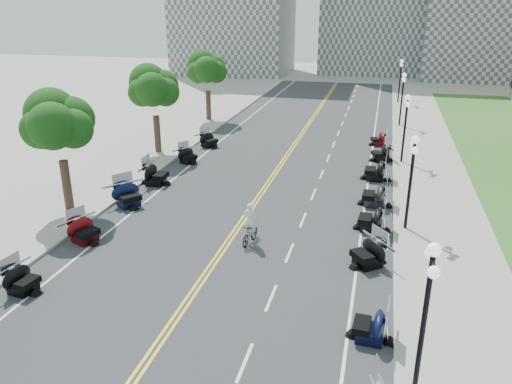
# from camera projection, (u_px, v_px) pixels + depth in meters

# --- Properties ---
(ground) EXTENTS (160.00, 160.00, 0.00)m
(ground) POSITION_uv_depth(u_px,v_px,m) (226.00, 245.00, 24.56)
(ground) COLOR gray
(road) EXTENTS (16.00, 90.00, 0.01)m
(road) POSITION_uv_depth(u_px,v_px,m) (270.00, 180.00, 33.61)
(road) COLOR #333335
(road) RESTS_ON ground
(centerline_yellow_a) EXTENTS (0.12, 90.00, 0.00)m
(centerline_yellow_a) POSITION_uv_depth(u_px,v_px,m) (269.00, 180.00, 33.64)
(centerline_yellow_a) COLOR yellow
(centerline_yellow_a) RESTS_ON road
(centerline_yellow_b) EXTENTS (0.12, 90.00, 0.00)m
(centerline_yellow_b) POSITION_uv_depth(u_px,v_px,m) (272.00, 180.00, 33.58)
(centerline_yellow_b) COLOR yellow
(centerline_yellow_b) RESTS_ON road
(edge_line_north) EXTENTS (0.12, 90.00, 0.00)m
(edge_line_north) POSITION_uv_depth(u_px,v_px,m) (367.00, 188.00, 32.13)
(edge_line_north) COLOR white
(edge_line_north) RESTS_ON road
(edge_line_south) EXTENTS (0.12, 90.00, 0.00)m
(edge_line_south) POSITION_uv_depth(u_px,v_px,m) (182.00, 172.00, 35.09)
(edge_line_south) COLOR white
(edge_line_south) RESTS_ON road
(lane_dash_4) EXTENTS (0.12, 2.00, 0.00)m
(lane_dash_4) POSITION_uv_depth(u_px,v_px,m) (245.00, 362.00, 16.57)
(lane_dash_4) COLOR white
(lane_dash_4) RESTS_ON road
(lane_dash_5) EXTENTS (0.12, 2.00, 0.00)m
(lane_dash_5) POSITION_uv_depth(u_px,v_px,m) (271.00, 298.00, 20.20)
(lane_dash_5) COLOR white
(lane_dash_5) RESTS_ON road
(lane_dash_6) EXTENTS (0.12, 2.00, 0.00)m
(lane_dash_6) POSITION_uv_depth(u_px,v_px,m) (290.00, 253.00, 23.82)
(lane_dash_6) COLOR white
(lane_dash_6) RESTS_ON road
(lane_dash_7) EXTENTS (0.12, 2.00, 0.00)m
(lane_dash_7) POSITION_uv_depth(u_px,v_px,m) (303.00, 220.00, 27.44)
(lane_dash_7) COLOR white
(lane_dash_7) RESTS_ON road
(lane_dash_8) EXTENTS (0.12, 2.00, 0.00)m
(lane_dash_8) POSITION_uv_depth(u_px,v_px,m) (313.00, 194.00, 31.06)
(lane_dash_8) COLOR white
(lane_dash_8) RESTS_ON road
(lane_dash_9) EXTENTS (0.12, 2.00, 0.00)m
(lane_dash_9) POSITION_uv_depth(u_px,v_px,m) (322.00, 174.00, 34.68)
(lane_dash_9) COLOR white
(lane_dash_9) RESTS_ON road
(lane_dash_10) EXTENTS (0.12, 2.00, 0.00)m
(lane_dash_10) POSITION_uv_depth(u_px,v_px,m) (328.00, 158.00, 38.30)
(lane_dash_10) COLOR white
(lane_dash_10) RESTS_ON road
(lane_dash_11) EXTENTS (0.12, 2.00, 0.00)m
(lane_dash_11) POSITION_uv_depth(u_px,v_px,m) (334.00, 144.00, 41.92)
(lane_dash_11) COLOR white
(lane_dash_11) RESTS_ON road
(lane_dash_12) EXTENTS (0.12, 2.00, 0.00)m
(lane_dash_12) POSITION_uv_depth(u_px,v_px,m) (338.00, 133.00, 45.55)
(lane_dash_12) COLOR white
(lane_dash_12) RESTS_ON road
(lane_dash_13) EXTENTS (0.12, 2.00, 0.00)m
(lane_dash_13) POSITION_uv_depth(u_px,v_px,m) (342.00, 124.00, 49.17)
(lane_dash_13) COLOR white
(lane_dash_13) RESTS_ON road
(lane_dash_14) EXTENTS (0.12, 2.00, 0.00)m
(lane_dash_14) POSITION_uv_depth(u_px,v_px,m) (346.00, 115.00, 52.79)
(lane_dash_14) COLOR white
(lane_dash_14) RESTS_ON road
(lane_dash_15) EXTENTS (0.12, 2.00, 0.00)m
(lane_dash_15) POSITION_uv_depth(u_px,v_px,m) (349.00, 108.00, 56.41)
(lane_dash_15) COLOR white
(lane_dash_15) RESTS_ON road
(lane_dash_16) EXTENTS (0.12, 2.00, 0.00)m
(lane_dash_16) POSITION_uv_depth(u_px,v_px,m) (351.00, 102.00, 60.03)
(lane_dash_16) COLOR white
(lane_dash_16) RESTS_ON road
(lane_dash_17) EXTENTS (0.12, 2.00, 0.00)m
(lane_dash_17) POSITION_uv_depth(u_px,v_px,m) (354.00, 96.00, 63.65)
(lane_dash_17) COLOR white
(lane_dash_17) RESTS_ON road
(lane_dash_18) EXTENTS (0.12, 2.00, 0.00)m
(lane_dash_18) POSITION_uv_depth(u_px,v_px,m) (356.00, 91.00, 67.27)
(lane_dash_18) COLOR white
(lane_dash_18) RESTS_ON road
(lane_dash_19) EXTENTS (0.12, 2.00, 0.00)m
(lane_dash_19) POSITION_uv_depth(u_px,v_px,m) (357.00, 86.00, 70.90)
(lane_dash_19) COLOR white
(lane_dash_19) RESTS_ON road
(sidewalk_north) EXTENTS (5.00, 90.00, 0.15)m
(sidewalk_north) POSITION_uv_depth(u_px,v_px,m) (434.00, 193.00, 31.16)
(sidewalk_north) COLOR #9E9991
(sidewalk_north) RESTS_ON ground
(sidewalk_south) EXTENTS (5.00, 90.00, 0.15)m
(sidewalk_south) POSITION_uv_depth(u_px,v_px,m) (129.00, 167.00, 36.01)
(sidewalk_south) COLOR #9E9991
(sidewalk_south) RESTS_ON ground
(distant_block_c) EXTENTS (20.00, 14.00, 22.00)m
(distant_block_c) POSITION_uv_depth(u_px,v_px,m) (496.00, 4.00, 74.41)
(distant_block_c) COLOR gray
(distant_block_c) RESTS_ON ground
(street_lamp_1) EXTENTS (0.50, 1.20, 4.90)m
(street_lamp_1) POSITION_uv_depth(u_px,v_px,m) (424.00, 321.00, 14.40)
(street_lamp_1) COLOR black
(street_lamp_1) RESTS_ON sidewalk_north
(street_lamp_2) EXTENTS (0.50, 1.20, 4.90)m
(street_lamp_2) POSITION_uv_depth(u_px,v_px,m) (410.00, 184.00, 25.27)
(street_lamp_2) COLOR black
(street_lamp_2) RESTS_ON sidewalk_north
(street_lamp_3) EXTENTS (0.50, 1.20, 4.90)m
(street_lamp_3) POSITION_uv_depth(u_px,v_px,m) (405.00, 129.00, 36.13)
(street_lamp_3) COLOR black
(street_lamp_3) RESTS_ON sidewalk_north
(street_lamp_4) EXTENTS (0.50, 1.20, 4.90)m
(street_lamp_4) POSITION_uv_depth(u_px,v_px,m) (402.00, 100.00, 47.00)
(street_lamp_4) COLOR black
(street_lamp_4) RESTS_ON sidewalk_north
(street_lamp_5) EXTENTS (0.50, 1.20, 4.90)m
(street_lamp_5) POSITION_uv_depth(u_px,v_px,m) (400.00, 81.00, 57.86)
(street_lamp_5) COLOR black
(street_lamp_5) RESTS_ON sidewalk_north
(tree_2) EXTENTS (4.80, 4.80, 9.20)m
(tree_2) POSITION_uv_depth(u_px,v_px,m) (59.00, 130.00, 26.99)
(tree_2) COLOR #235619
(tree_2) RESTS_ON sidewalk_south
(tree_3) EXTENTS (4.80, 4.80, 9.20)m
(tree_3) POSITION_uv_depth(u_px,v_px,m) (154.00, 93.00, 37.85)
(tree_3) COLOR #235619
(tree_3) RESTS_ON sidewalk_south
(tree_4) EXTENTS (4.80, 4.80, 9.20)m
(tree_4) POSITION_uv_depth(u_px,v_px,m) (207.00, 73.00, 48.71)
(tree_4) COLOR #235619
(tree_4) RESTS_ON sidewalk_south
(motorcycle_n_4) EXTENTS (1.99, 1.99, 1.30)m
(motorcycle_n_4) POSITION_uv_depth(u_px,v_px,m) (371.00, 324.00, 17.50)
(motorcycle_n_4) COLOR black
(motorcycle_n_4) RESTS_ON road
(motorcycle_n_5) EXTENTS (2.84, 2.84, 1.41)m
(motorcycle_n_5) POSITION_uv_depth(u_px,v_px,m) (368.00, 252.00, 22.43)
(motorcycle_n_5) COLOR black
(motorcycle_n_5) RESTS_ON road
(motorcycle_n_6) EXTENTS (2.23, 2.23, 1.47)m
(motorcycle_n_6) POSITION_uv_depth(u_px,v_px,m) (372.00, 217.00, 25.94)
(motorcycle_n_6) COLOR black
(motorcycle_n_6) RESTS_ON road
(motorcycle_n_7) EXTENTS (2.26, 2.26, 1.52)m
(motorcycle_n_7) POSITION_uv_depth(u_px,v_px,m) (375.00, 193.00, 29.11)
(motorcycle_n_7) COLOR black
(motorcycle_n_7) RESTS_ON road
(motorcycle_n_8) EXTENTS (2.26, 2.26, 1.56)m
(motorcycle_n_8) POSITION_uv_depth(u_px,v_px,m) (376.00, 169.00, 33.35)
(motorcycle_n_8) COLOR black
(motorcycle_n_8) RESTS_ON road
(motorcycle_n_9) EXTENTS (2.54, 2.54, 1.40)m
(motorcycle_n_9) POSITION_uv_depth(u_px,v_px,m) (381.00, 152.00, 37.35)
(motorcycle_n_9) COLOR black
(motorcycle_n_9) RESTS_ON road
(motorcycle_n_10) EXTENTS (2.19, 2.19, 1.24)m
(motorcycle_n_10) POSITION_uv_depth(u_px,v_px,m) (379.00, 138.00, 41.51)
(motorcycle_n_10) COLOR #590A0C
(motorcycle_n_10) RESTS_ON road
(motorcycle_s_4) EXTENTS (2.03, 2.03, 1.27)m
(motorcycle_s_4) POSITION_uv_depth(u_px,v_px,m) (22.00, 278.00, 20.40)
(motorcycle_s_4) COLOR black
(motorcycle_s_4) RESTS_ON road
(motorcycle_s_5) EXTENTS (2.53, 2.53, 1.37)m
(motorcycle_s_5) POSITION_uv_depth(u_px,v_px,m) (84.00, 229.00, 24.71)
(motorcycle_s_5) COLOR #590A0C
(motorcycle_s_5) RESTS_ON road
(motorcycle_s_6) EXTENTS (3.06, 3.06, 1.52)m
(motorcycle_s_6) POSITION_uv_depth(u_px,v_px,m) (128.00, 194.00, 29.05)
(motorcycle_s_6) COLOR black
(motorcycle_s_6) RESTS_ON road
(motorcycle_s_7) EXTENTS (2.26, 2.26, 1.54)m
(motorcycle_s_7) POSITION_uv_depth(u_px,v_px,m) (156.00, 173.00, 32.52)
(motorcycle_s_7) COLOR black
(motorcycle_s_7) RESTS_ON road
(motorcycle_s_8) EXTENTS (2.45, 2.45, 1.25)m
(motorcycle_s_8) POSITION_uv_depth(u_px,v_px,m) (188.00, 155.00, 36.95)
(motorcycle_s_8) COLOR black
(motorcycle_s_8) RESTS_ON road
(motorcycle_s_9) EXTENTS (2.57, 2.57, 1.32)m
(motorcycle_s_9) POSITION_uv_depth(u_px,v_px,m) (209.00, 139.00, 41.04)
(motorcycle_s_9) COLOR black
(motorcycle_s_9) RESTS_ON road
(bicycle) EXTENTS (0.76, 1.82, 1.06)m
(bicycle) POSITION_uv_depth(u_px,v_px,m) (250.00, 233.00, 24.61)
(bicycle) COLOR #A51414
(bicycle) RESTS_ON road
(cyclist_rider) EXTENTS (0.65, 0.43, 1.79)m
(cyclist_rider) POSITION_uv_depth(u_px,v_px,m) (250.00, 207.00, 24.10)
(cyclist_rider) COLOR white
(cyclist_rider) RESTS_ON bicycle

